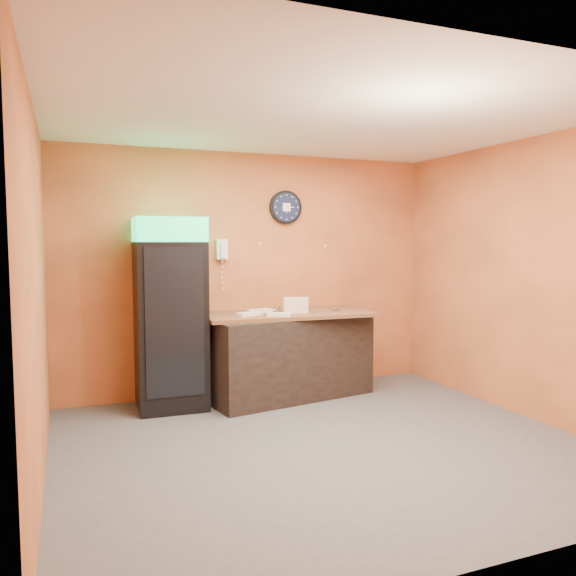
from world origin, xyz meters
TOP-DOWN VIEW (x-y plane):
  - floor at (0.00, 0.00)m, footprint 4.50×4.50m
  - back_wall at (0.00, 2.00)m, footprint 4.50×0.02m
  - left_wall at (-2.25, 0.00)m, footprint 0.02×4.00m
  - right_wall at (2.25, 0.00)m, footprint 0.02×4.00m
  - ceiling at (0.00, 0.00)m, footprint 4.50×4.00m
  - beverage_cooler at (-1.04, 1.60)m, footprint 0.73×0.75m
  - prep_counter at (0.28, 1.59)m, footprint 1.98×1.13m
  - wall_clock at (0.41, 1.97)m, footprint 0.40×0.06m
  - wall_phone at (-0.38, 1.95)m, footprint 0.13×0.11m
  - butcher_paper at (0.28, 1.59)m, footprint 1.94×0.97m
  - sub_roll_stack at (0.33, 1.46)m, footprint 0.29×0.14m
  - wrapped_sandwich_left at (-0.23, 1.43)m, footprint 0.29×0.21m
  - wrapped_sandwich_mid at (0.06, 1.28)m, footprint 0.27×0.20m
  - wrapped_sandwich_right at (-0.04, 1.64)m, footprint 0.30×0.16m
  - kitchen_tool at (0.21, 1.70)m, footprint 0.06×0.06m

SIDE VIEW (x-z plane):
  - floor at x=0.00m, z-range 0.00..0.00m
  - prep_counter at x=0.28m, z-range 0.00..0.93m
  - butcher_paper at x=0.28m, z-range 0.93..0.97m
  - beverage_cooler at x=-1.04m, z-range -0.02..2.00m
  - wrapped_sandwich_mid at x=0.06m, z-range 0.97..1.01m
  - wrapped_sandwich_left at x=-0.23m, z-range 0.97..1.01m
  - wrapped_sandwich_right at x=-0.04m, z-range 0.97..1.01m
  - kitchen_tool at x=0.21m, z-range 0.97..1.04m
  - sub_roll_stack at x=0.33m, z-range 0.97..1.15m
  - back_wall at x=0.00m, z-range 0.00..2.80m
  - left_wall at x=-2.25m, z-range 0.00..2.80m
  - right_wall at x=2.25m, z-range 0.00..2.80m
  - wall_phone at x=-0.38m, z-range 1.57..1.80m
  - wall_clock at x=0.41m, z-range 1.98..2.38m
  - ceiling at x=0.00m, z-range 2.79..2.81m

